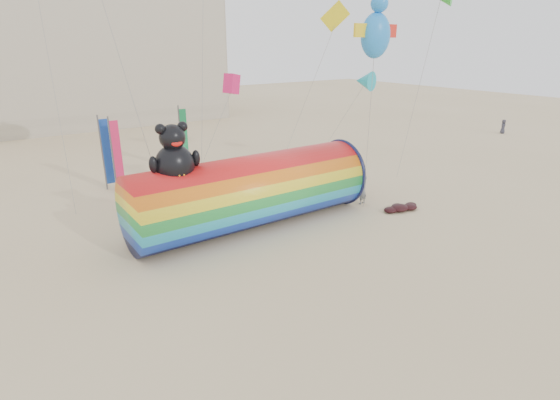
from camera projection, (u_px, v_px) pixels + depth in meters
ground at (289, 258)px, 20.85m from camera, size 160.00×160.00×0.00m
windsock_assembly at (252, 189)px, 23.99m from camera, size 13.65×4.16×6.29m
kite_handler at (363, 190)px, 27.57m from camera, size 0.73×0.53×1.87m
fabric_bundle at (401, 207)px, 26.75m from camera, size 2.62×1.35×0.41m
festival_banners at (137, 148)px, 31.12m from camera, size 6.88×2.50×5.20m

